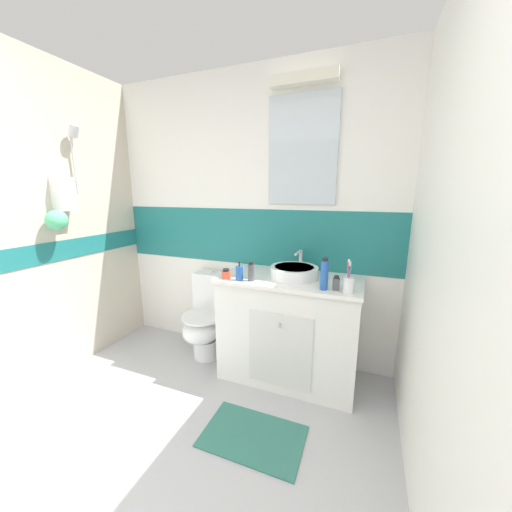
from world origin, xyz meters
name	(u,v)px	position (x,y,z in m)	size (l,w,h in m)	color
ground_plane	(171,448)	(0.00, 1.20, -0.02)	(3.20, 3.48, 0.04)	#B2B2B7
wall_back_tiled	(250,218)	(0.01, 2.45, 1.26)	(3.20, 0.20, 2.50)	white
wall_right_plain	(473,265)	(1.35, 1.20, 1.25)	(0.10, 3.48, 2.50)	white
vanity_cabinet	(289,327)	(0.48, 2.13, 0.43)	(1.08, 0.56, 0.85)	white
sink_basin	(294,271)	(0.50, 2.13, 0.90)	(0.37, 0.41, 0.18)	white
toilet	(207,318)	(-0.30, 2.16, 0.36)	(0.37, 0.50, 0.78)	white
toothbrush_cup	(348,284)	(0.92, 1.93, 0.91)	(0.07, 0.07, 0.23)	white
soap_dispenser	(239,273)	(0.14, 1.92, 0.90)	(0.06, 0.06, 0.15)	#2659B2
hair_gel_jar	(226,274)	(0.03, 1.92, 0.88)	(0.07, 0.07, 0.08)	#D84C33
shampoo_bottle_tall	(324,275)	(0.76, 1.93, 0.96)	(0.05, 0.05, 0.22)	#2659B2
deodorant_spray_can	(251,272)	(0.23, 1.93, 0.92)	(0.05, 0.05, 0.14)	#4C4C51
perfume_flask_small	(336,283)	(0.84, 1.95, 0.90)	(0.05, 0.03, 0.10)	#4C4C51
bath_mat	(253,436)	(0.44, 1.44, 0.01)	(0.62, 0.40, 0.01)	#337266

